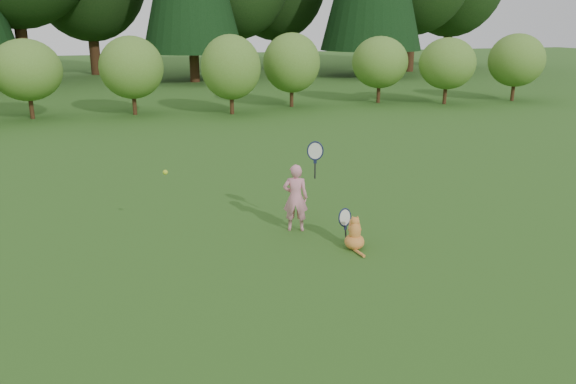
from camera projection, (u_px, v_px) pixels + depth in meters
name	position (u px, v px, depth m)	size (l,w,h in m)	color
ground	(292.00, 259.00, 7.63)	(100.00, 100.00, 0.00)	#2B5417
shrub_row	(174.00, 73.00, 19.07)	(28.00, 3.00, 2.80)	#4F7424
child	(296.00, 196.00, 8.52)	(0.60, 0.37, 1.57)	pink
cat	(354.00, 232.00, 7.93)	(0.46, 0.66, 0.66)	#D06128
tennis_ball	(165.00, 172.00, 7.97)	(0.07, 0.07, 0.07)	#AEC417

